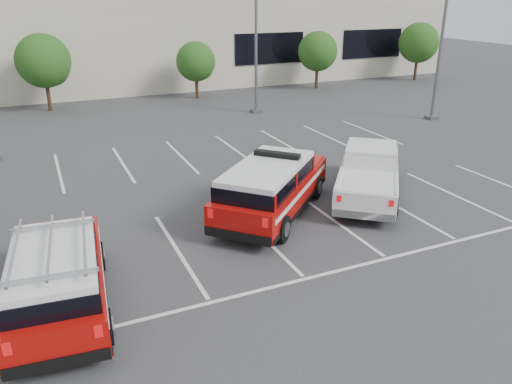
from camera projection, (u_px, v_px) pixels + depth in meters
ground at (261, 235)px, 15.79m from camera, size 120.00×120.00×0.00m
stall_markings at (213, 188)px, 19.60m from camera, size 23.00×15.00×0.01m
convention_building at (102, 24)px, 41.10m from camera, size 60.00×16.99×13.20m
tree_mid_left at (45, 63)px, 31.47m from camera, size 3.37×3.37×4.85m
tree_mid_right at (197, 63)px, 35.47m from camera, size 2.77×2.77×3.99m
tree_right at (318, 53)px, 39.17m from camera, size 3.07×3.07×4.42m
tree_far_right at (419, 44)px, 42.87m from camera, size 3.37×3.37×4.85m
light_pole_mid at (256, 28)px, 30.08m from camera, size 0.90×0.60×10.24m
light_pole_right at (443, 30)px, 28.41m from camera, size 0.90×0.60×10.24m
fire_chief_suv at (272, 191)px, 16.98m from camera, size 5.81×5.71×2.10m
white_pickup at (369, 177)px, 18.67m from camera, size 5.30×5.90×1.82m
ladder_suv at (59, 282)px, 11.71m from camera, size 2.50×5.35×2.04m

